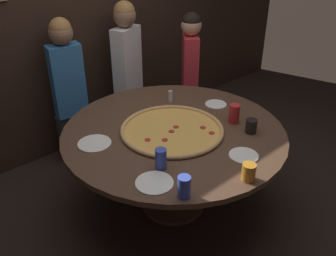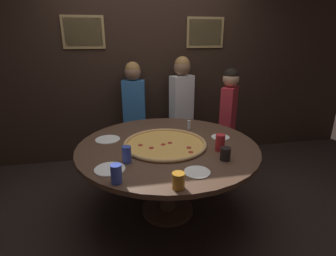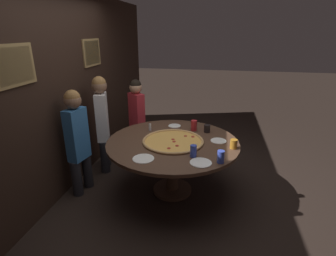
{
  "view_description": "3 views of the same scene",
  "coord_description": "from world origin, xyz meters",
  "px_view_note": "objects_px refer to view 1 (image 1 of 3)",
  "views": [
    {
      "loc": [
        -1.66,
        -1.79,
        2.16
      ],
      "look_at": [
        -0.07,
        -0.01,
        0.79
      ],
      "focal_mm": 40.0,
      "sensor_mm": 36.0,
      "label": 1
    },
    {
      "loc": [
        -0.44,
        -2.23,
        1.7
      ],
      "look_at": [
        -0.01,
        -0.05,
        0.92
      ],
      "focal_mm": 28.0,
      "sensor_mm": 36.0,
      "label": 2
    },
    {
      "loc": [
        -3.03,
        -0.53,
        2.06
      ],
      "look_at": [
        -0.02,
        0.06,
        0.92
      ],
      "focal_mm": 28.0,
      "sensor_mm": 36.0,
      "label": 3
    }
  ],
  "objects_px": {
    "drink_cup_beside_pizza": "(161,159)",
    "white_plate_beside_cup": "(216,104)",
    "condiment_shaker": "(170,96)",
    "drink_cup_near_right": "(249,172)",
    "drink_cup_near_left": "(234,114)",
    "diner_side_left": "(190,69)",
    "white_plate_near_front": "(154,183)",
    "diner_far_right": "(127,65)",
    "white_plate_far_back": "(244,155)",
    "white_plate_left_side": "(94,143)",
    "dining_table": "(174,143)",
    "drink_cup_front_edge": "(184,187)",
    "diner_far_left": "(68,84)",
    "drink_cup_centre_back": "(251,126)",
    "giant_pizza": "(172,130)"
  },
  "relations": [
    {
      "from": "condiment_shaker",
      "to": "drink_cup_near_right",
      "type": "bearing_deg",
      "value": -108.87
    },
    {
      "from": "white_plate_beside_cup",
      "to": "drink_cup_near_left",
      "type": "bearing_deg",
      "value": -113.13
    },
    {
      "from": "drink_cup_beside_pizza",
      "to": "diner_far_right",
      "type": "bearing_deg",
      "value": 60.75
    },
    {
      "from": "drink_cup_front_edge",
      "to": "diner_far_left",
      "type": "relative_size",
      "value": 0.1
    },
    {
      "from": "condiment_shaker",
      "to": "drink_cup_near_left",
      "type": "bearing_deg",
      "value": -79.18
    },
    {
      "from": "white_plate_beside_cup",
      "to": "white_plate_left_side",
      "type": "relative_size",
      "value": 0.76
    },
    {
      "from": "white_plate_beside_cup",
      "to": "condiment_shaker",
      "type": "height_order",
      "value": "condiment_shaker"
    },
    {
      "from": "dining_table",
      "to": "diner_side_left",
      "type": "distance_m",
      "value": 1.23
    },
    {
      "from": "drink_cup_centre_back",
      "to": "diner_far_right",
      "type": "relative_size",
      "value": 0.07
    },
    {
      "from": "white_plate_far_back",
      "to": "condiment_shaker",
      "type": "height_order",
      "value": "condiment_shaker"
    },
    {
      "from": "drink_cup_front_edge",
      "to": "condiment_shaker",
      "type": "bearing_deg",
      "value": 51.28
    },
    {
      "from": "white_plate_beside_cup",
      "to": "giant_pizza",
      "type": "bearing_deg",
      "value": -172.08
    },
    {
      "from": "drink_cup_near_left",
      "to": "drink_cup_front_edge",
      "type": "distance_m",
      "value": 0.98
    },
    {
      "from": "white_plate_far_back",
      "to": "white_plate_left_side",
      "type": "relative_size",
      "value": 0.84
    },
    {
      "from": "drink_cup_centre_back",
      "to": "diner_far_left",
      "type": "distance_m",
      "value": 1.73
    },
    {
      "from": "drink_cup_beside_pizza",
      "to": "diner_far_right",
      "type": "height_order",
      "value": "diner_far_right"
    },
    {
      "from": "dining_table",
      "to": "white_plate_far_back",
      "type": "xyz_separation_m",
      "value": [
        0.11,
        -0.57,
        0.12
      ]
    },
    {
      "from": "drink_cup_beside_pizza",
      "to": "white_plate_left_side",
      "type": "height_order",
      "value": "drink_cup_beside_pizza"
    },
    {
      "from": "drink_cup_near_left",
      "to": "drink_cup_centre_back",
      "type": "height_order",
      "value": "drink_cup_near_left"
    },
    {
      "from": "drink_cup_centre_back",
      "to": "dining_table",
      "type": "bearing_deg",
      "value": 134.25
    },
    {
      "from": "drink_cup_near_left",
      "to": "white_plate_beside_cup",
      "type": "xyz_separation_m",
      "value": [
        0.13,
        0.3,
        -0.07
      ]
    },
    {
      "from": "drink_cup_centre_back",
      "to": "drink_cup_near_left",
      "type": "bearing_deg",
      "value": 81.71
    },
    {
      "from": "white_plate_near_front",
      "to": "white_plate_left_side",
      "type": "xyz_separation_m",
      "value": [
        -0.03,
        0.63,
        0.0
      ]
    },
    {
      "from": "diner_side_left",
      "to": "drink_cup_beside_pizza",
      "type": "bearing_deg",
      "value": -11.68
    },
    {
      "from": "drink_cup_near_left",
      "to": "drink_cup_beside_pizza",
      "type": "height_order",
      "value": "drink_cup_near_left"
    },
    {
      "from": "drink_cup_centre_back",
      "to": "diner_far_right",
      "type": "distance_m",
      "value": 1.56
    },
    {
      "from": "white_plate_left_side",
      "to": "white_plate_beside_cup",
      "type": "bearing_deg",
      "value": -8.04
    },
    {
      "from": "drink_cup_near_right",
      "to": "condiment_shaker",
      "type": "bearing_deg",
      "value": 71.13
    },
    {
      "from": "dining_table",
      "to": "drink_cup_near_right",
      "type": "relative_size",
      "value": 15.04
    },
    {
      "from": "drink_cup_centre_back",
      "to": "white_plate_beside_cup",
      "type": "relative_size",
      "value": 0.58
    },
    {
      "from": "giant_pizza",
      "to": "white_plate_near_front",
      "type": "relative_size",
      "value": 3.31
    },
    {
      "from": "drink_cup_near_right",
      "to": "diner_far_left",
      "type": "xyz_separation_m",
      "value": [
        -0.14,
        1.95,
        -0.0
      ]
    },
    {
      "from": "dining_table",
      "to": "diner_far_left",
      "type": "xyz_separation_m",
      "value": [
        -0.22,
        1.2,
        0.17
      ]
    },
    {
      "from": "dining_table",
      "to": "diner_side_left",
      "type": "relative_size",
      "value": 1.26
    },
    {
      "from": "drink_cup_near_left",
      "to": "diner_side_left",
      "type": "height_order",
      "value": "diner_side_left"
    },
    {
      "from": "drink_cup_beside_pizza",
      "to": "diner_far_left",
      "type": "distance_m",
      "value": 1.51
    },
    {
      "from": "giant_pizza",
      "to": "condiment_shaker",
      "type": "xyz_separation_m",
      "value": [
        0.34,
        0.39,
        0.04
      ]
    },
    {
      "from": "drink_cup_beside_pizza",
      "to": "drink_cup_front_edge",
      "type": "relative_size",
      "value": 1.0
    },
    {
      "from": "drink_cup_near_left",
      "to": "white_plate_far_back",
      "type": "bearing_deg",
      "value": -132.23
    },
    {
      "from": "drink_cup_near_left",
      "to": "drink_cup_centre_back",
      "type": "xyz_separation_m",
      "value": [
        -0.03,
        -0.19,
        -0.02
      ]
    },
    {
      "from": "drink_cup_beside_pizza",
      "to": "white_plate_far_back",
      "type": "height_order",
      "value": "drink_cup_beside_pizza"
    },
    {
      "from": "drink_cup_centre_back",
      "to": "white_plate_near_front",
      "type": "bearing_deg",
      "value": 179.19
    },
    {
      "from": "diner_far_left",
      "to": "condiment_shaker",
      "type": "bearing_deg",
      "value": 133.37
    },
    {
      "from": "white_plate_beside_cup",
      "to": "white_plate_far_back",
      "type": "xyz_separation_m",
      "value": [
        -0.44,
        -0.65,
        0.0
      ]
    },
    {
      "from": "white_plate_near_front",
      "to": "diner_far_right",
      "type": "height_order",
      "value": "diner_far_right"
    },
    {
      "from": "drink_cup_near_right",
      "to": "drink_cup_beside_pizza",
      "type": "distance_m",
      "value": 0.55
    },
    {
      "from": "drink_cup_beside_pizza",
      "to": "drink_cup_front_edge",
      "type": "bearing_deg",
      "value": -105.87
    },
    {
      "from": "condiment_shaker",
      "to": "diner_far_right",
      "type": "bearing_deg",
      "value": 81.98
    },
    {
      "from": "drink_cup_beside_pizza",
      "to": "white_plate_beside_cup",
      "type": "xyz_separation_m",
      "value": [
        0.95,
        0.37,
        -0.06
      ]
    },
    {
      "from": "diner_side_left",
      "to": "white_plate_left_side",
      "type": "bearing_deg",
      "value": -30.56
    }
  ]
}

